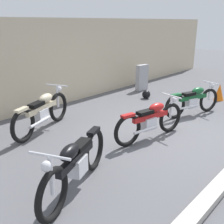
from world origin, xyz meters
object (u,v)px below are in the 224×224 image
object	(u,v)px
motorcycle_black	(75,164)
traffic_cone	(219,92)
motorcycle_green	(193,100)
motorcycle_cream	(43,112)
helmet	(146,94)
stone_marker	(142,77)
motorcycle_red	(151,120)

from	to	relation	value
motorcycle_black	traffic_cone	bearing A→B (deg)	160.25
motorcycle_green	motorcycle_black	distance (m)	4.58
traffic_cone	motorcycle_green	size ratio (longest dim) A/B	0.29
motorcycle_green	motorcycle_cream	bearing A→B (deg)	167.00
helmet	traffic_cone	world-z (taller)	traffic_cone
stone_marker	traffic_cone	distance (m)	2.84
motorcycle_red	motorcycle_green	bearing A→B (deg)	12.19
motorcycle_green	motorcycle_cream	xyz separation A→B (m)	(-3.47, 2.18, 0.05)
helmet	motorcycle_red	bearing A→B (deg)	-143.48
helmet	motorcycle_red	distance (m)	3.35
motorcycle_red	stone_marker	bearing A→B (deg)	49.62
stone_marker	motorcycle_cream	xyz separation A→B (m)	(-4.91, -0.62, -0.01)
motorcycle_green	motorcycle_black	bearing A→B (deg)	-157.25
helmet	motorcycle_black	size ratio (longest dim) A/B	0.14
stone_marker	traffic_cone	world-z (taller)	stone_marker
stone_marker	helmet	world-z (taller)	stone_marker
stone_marker	motorcycle_red	world-z (taller)	stone_marker
stone_marker	motorcycle_green	bearing A→B (deg)	-117.24
helmet	traffic_cone	size ratio (longest dim) A/B	0.52
motorcycle_cream	motorcycle_red	xyz separation A→B (m)	(1.32, -2.21, -0.04)
helmet	traffic_cone	bearing A→B (deg)	-53.00
helmet	motorcycle_cream	size ratio (longest dim) A/B	0.14
stone_marker	motorcycle_cream	world-z (taller)	motorcycle_cream
stone_marker	motorcycle_red	size ratio (longest dim) A/B	0.48
stone_marker	motorcycle_cream	distance (m)	4.95
helmet	motorcycle_red	xyz separation A→B (m)	(-2.68, -1.98, 0.29)
motorcycle_red	motorcycle_black	bearing A→B (deg)	-162.62
motorcycle_green	traffic_cone	bearing A→B (deg)	19.57
helmet	motorcycle_green	size ratio (longest dim) A/B	0.15
helmet	motorcycle_green	xyz separation A→B (m)	(-0.54, -1.95, 0.28)
traffic_cone	motorcycle_cream	size ratio (longest dim) A/B	0.26
traffic_cone	motorcycle_red	size ratio (longest dim) A/B	0.27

